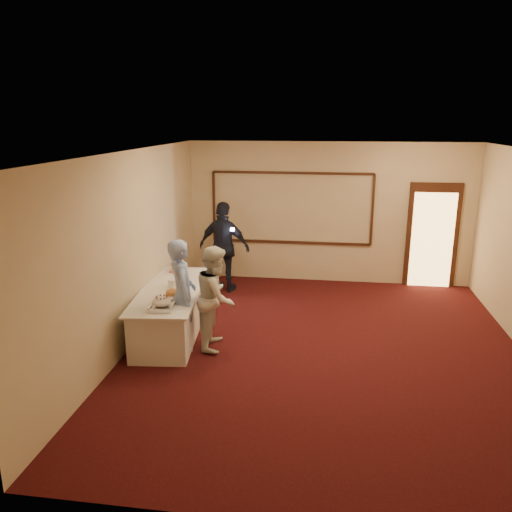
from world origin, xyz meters
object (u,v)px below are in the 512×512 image
(woman, at_px, (216,297))
(buffet_table, at_px, (172,311))
(plate_stack_b, at_px, (184,280))
(man, at_px, (182,295))
(cupcake_stand, at_px, (177,264))
(guest, at_px, (224,247))
(plate_stack_a, at_px, (173,283))
(tart, at_px, (174,293))
(pavlova_tray, at_px, (162,303))

(woman, bearing_deg, buffet_table, 63.48)
(plate_stack_b, bearing_deg, man, -75.24)
(cupcake_stand, distance_m, woman, 1.64)
(cupcake_stand, bearing_deg, guest, 64.61)
(cupcake_stand, bearing_deg, man, -69.90)
(buffet_table, bearing_deg, woman, -22.86)
(buffet_table, bearing_deg, man, -55.43)
(cupcake_stand, relative_size, man, 0.24)
(man, distance_m, guest, 2.73)
(cupcake_stand, bearing_deg, plate_stack_b, -63.89)
(buffet_table, relative_size, plate_stack_b, 14.78)
(plate_stack_a, relative_size, tart, 0.58)
(plate_stack_b, xyz_separation_m, woman, (0.69, -0.64, -0.04))
(tart, distance_m, woman, 0.70)
(cupcake_stand, bearing_deg, plate_stack_a, -76.75)
(tart, relative_size, woman, 0.19)
(cupcake_stand, distance_m, man, 1.54)
(buffet_table, bearing_deg, cupcake_stand, 100.77)
(cupcake_stand, relative_size, plate_stack_b, 2.37)
(buffet_table, height_order, cupcake_stand, cupcake_stand)
(guest, bearing_deg, pavlova_tray, 97.11)
(tart, bearing_deg, buffet_table, 119.54)
(cupcake_stand, xyz_separation_m, plate_stack_a, (0.20, -0.85, -0.07))
(cupcake_stand, relative_size, plate_stack_a, 2.31)
(plate_stack_b, height_order, tart, plate_stack_b)
(pavlova_tray, bearing_deg, plate_stack_a, 96.90)
(buffet_table, xyz_separation_m, cupcake_stand, (-0.18, 0.94, 0.53))
(plate_stack_b, bearing_deg, plate_stack_a, -120.58)
(man, bearing_deg, guest, -24.39)
(pavlova_tray, height_order, cupcake_stand, cupcake_stand)
(buffet_table, xyz_separation_m, woman, (0.84, -0.35, 0.42))
(plate_stack_b, distance_m, man, 0.82)
(tart, relative_size, man, 0.18)
(pavlova_tray, xyz_separation_m, woman, (0.70, 0.48, -0.04))
(buffet_table, distance_m, tart, 0.50)
(tart, relative_size, guest, 0.17)
(plate_stack_a, bearing_deg, buffet_table, -105.62)
(plate_stack_a, height_order, woman, woman)
(buffet_table, bearing_deg, tart, -60.46)
(cupcake_stand, height_order, plate_stack_a, cupcake_stand)
(buffet_table, xyz_separation_m, plate_stack_a, (0.02, 0.08, 0.46))
(tart, distance_m, man, 0.34)
(plate_stack_b, bearing_deg, guest, 81.49)
(pavlova_tray, xyz_separation_m, cupcake_stand, (-0.31, 1.77, 0.07))
(pavlova_tray, distance_m, tart, 0.59)
(man, bearing_deg, buffet_table, 11.88)
(cupcake_stand, relative_size, tart, 1.34)
(pavlova_tray, relative_size, cupcake_stand, 1.20)
(pavlova_tray, distance_m, plate_stack_b, 1.12)
(cupcake_stand, distance_m, tart, 1.23)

